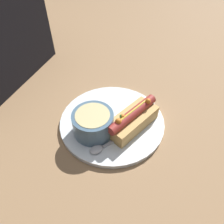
# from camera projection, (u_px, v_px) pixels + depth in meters

# --- Properties ---
(ground_plane) EXTENTS (4.00, 4.00, 0.00)m
(ground_plane) POSITION_uv_depth(u_px,v_px,m) (112.00, 123.00, 0.58)
(ground_plane) COLOR #93704C
(dinner_plate) EXTENTS (0.27, 0.27, 0.01)m
(dinner_plate) POSITION_uv_depth(u_px,v_px,m) (112.00, 122.00, 0.58)
(dinner_plate) COLOR white
(dinner_plate) RESTS_ON ground_plane
(hot_dog) EXTENTS (0.15, 0.11, 0.06)m
(hot_dog) POSITION_uv_depth(u_px,v_px,m) (132.00, 119.00, 0.54)
(hot_dog) COLOR tan
(hot_dog) RESTS_ON dinner_plate
(soup_bowl) EXTENTS (0.10, 0.10, 0.06)m
(soup_bowl) POSITION_uv_depth(u_px,v_px,m) (93.00, 122.00, 0.52)
(soup_bowl) COLOR slate
(soup_bowl) RESTS_ON dinner_plate
(spoon) EXTENTS (0.13, 0.10, 0.01)m
(spoon) POSITION_uv_depth(u_px,v_px,m) (107.00, 145.00, 0.51)
(spoon) COLOR #B7B7BC
(spoon) RESTS_ON dinner_plate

